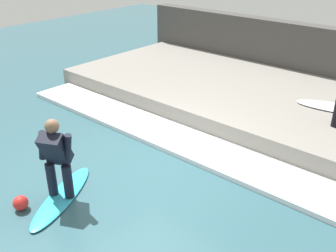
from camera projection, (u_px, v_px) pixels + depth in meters
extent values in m
plane|color=#335B66|center=(153.00, 166.00, 7.56)|extent=(28.00, 28.00, 0.00)
cube|color=gray|center=(255.00, 99.00, 10.07)|extent=(4.40, 10.30, 0.45)
cube|color=#474442|center=(300.00, 54.00, 11.45)|extent=(0.50, 10.82, 1.75)
cube|color=white|center=(188.00, 143.00, 8.28)|extent=(1.11, 9.79, 0.10)
ellipsoid|color=#2DADD1|center=(62.00, 196.00, 6.64)|extent=(1.87, 1.24, 0.06)
cylinder|color=black|center=(52.00, 179.00, 6.53)|extent=(0.16, 0.16, 0.59)
cylinder|color=black|center=(68.00, 181.00, 6.46)|extent=(0.16, 0.16, 0.59)
cube|color=black|center=(55.00, 149.00, 6.23)|extent=(0.59, 0.56, 0.64)
sphere|color=#846047|center=(52.00, 126.00, 6.06)|extent=(0.23, 0.23, 0.23)
cylinder|color=black|center=(42.00, 145.00, 6.27)|extent=(0.11, 0.22, 0.54)
cylinder|color=black|center=(68.00, 149.00, 6.17)|extent=(0.11, 0.22, 0.54)
sphere|color=red|center=(21.00, 203.00, 6.32)|extent=(0.25, 0.25, 0.25)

